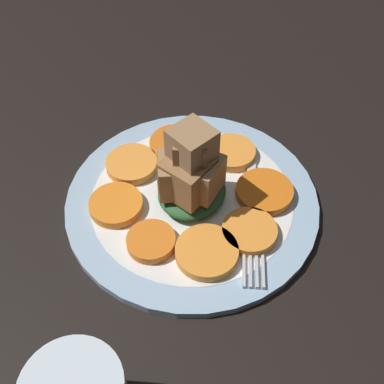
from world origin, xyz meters
TOP-DOWN VIEW (x-y plane):
  - table_slab at (0.00, 0.00)cm, footprint 120.00×120.00cm
  - plate at (0.00, 0.00)cm, footprint 29.89×29.89cm
  - carrot_slice_0 at (-5.53, 6.99)cm, footprint 6.23×6.23cm
  - carrot_slice_1 at (-7.96, 0.75)cm, footprint 5.38×5.38cm
  - carrot_slice_2 at (-6.33, -5.20)cm, footprint 6.83×6.83cm
  - carrot_slice_3 at (-1.66, -8.09)cm, footprint 6.13×6.13cm
  - carrot_slice_4 at (4.46, -7.32)cm, footprint 6.78×6.78cm
  - carrot_slice_5 at (8.56, -1.09)cm, footprint 6.08×6.08cm
  - carrot_slice_6 at (6.47, 5.89)cm, footprint 6.72×6.72cm
  - carrot_slice_7 at (0.82, 8.96)cm, footprint 6.43×6.43cm
  - center_pile at (-0.40, -0.01)cm, footprint 8.62×8.06cm
  - fork at (-0.04, -7.78)cm, footprint 16.90×8.96cm

SIDE VIEW (x-z plane):
  - table_slab at x=0.00cm, z-range 0.00..2.00cm
  - plate at x=0.00cm, z-range 1.99..3.04cm
  - fork at x=-0.04cm, z-range 3.10..3.50cm
  - carrot_slice_0 at x=-5.53cm, z-range 3.10..4.17cm
  - carrot_slice_1 at x=-7.96cm, z-range 3.10..4.17cm
  - carrot_slice_2 at x=-6.33cm, z-range 3.10..4.17cm
  - carrot_slice_3 at x=-1.66cm, z-range 3.10..4.17cm
  - carrot_slice_4 at x=4.46cm, z-range 3.10..4.17cm
  - carrot_slice_5 at x=8.56cm, z-range 3.10..4.17cm
  - carrot_slice_6 at x=6.47cm, z-range 3.10..4.17cm
  - carrot_slice_7 at x=0.82cm, z-range 3.10..4.17cm
  - center_pile at x=-0.40cm, z-range 2.16..12.66cm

